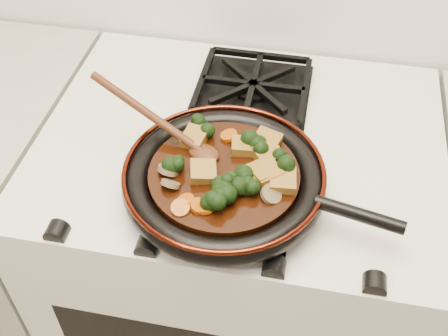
# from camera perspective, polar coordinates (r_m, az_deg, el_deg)

# --- Properties ---
(stove) EXTENTS (0.76, 0.60, 0.90)m
(stove) POSITION_cam_1_polar(r_m,az_deg,el_deg) (1.41, 1.32, -10.57)
(stove) COLOR silver
(stove) RESTS_ON ground
(burner_grate_front) EXTENTS (0.23, 0.23, 0.03)m
(burner_grate_front) POSITION_cam_1_polar(r_m,az_deg,el_deg) (0.95, 0.29, -2.01)
(burner_grate_front) COLOR black
(burner_grate_front) RESTS_ON stove
(burner_grate_back) EXTENTS (0.23, 0.23, 0.03)m
(burner_grate_back) POSITION_cam_1_polar(r_m,az_deg,el_deg) (1.16, 2.95, 8.13)
(burner_grate_back) COLOR black
(burner_grate_back) RESTS_ON stove
(skillet) EXTENTS (0.46, 0.34, 0.05)m
(skillet) POSITION_cam_1_polar(r_m,az_deg,el_deg) (0.93, 0.12, -1.16)
(skillet) COLOR black
(skillet) RESTS_ON burner_grate_front
(braising_sauce) EXTENTS (0.25, 0.25, 0.02)m
(braising_sauce) POSITION_cam_1_polar(r_m,az_deg,el_deg) (0.92, -0.00, -0.91)
(braising_sauce) COLOR black
(braising_sauce) RESTS_ON skillet
(tofu_cube_0) EXTENTS (0.05, 0.05, 0.03)m
(tofu_cube_0) POSITION_cam_1_polar(r_m,az_deg,el_deg) (0.96, 4.38, 2.70)
(tofu_cube_0) COLOR olive
(tofu_cube_0) RESTS_ON braising_sauce
(tofu_cube_1) EXTENTS (0.05, 0.05, 0.03)m
(tofu_cube_1) POSITION_cam_1_polar(r_m,az_deg,el_deg) (0.90, 5.96, -1.34)
(tofu_cube_1) COLOR olive
(tofu_cube_1) RESTS_ON braising_sauce
(tofu_cube_2) EXTENTS (0.04, 0.05, 0.03)m
(tofu_cube_2) POSITION_cam_1_polar(r_m,az_deg,el_deg) (0.96, -3.00, 2.99)
(tofu_cube_2) COLOR olive
(tofu_cube_2) RESTS_ON braising_sauce
(tofu_cube_3) EXTENTS (0.06, 0.06, 0.03)m
(tofu_cube_3) POSITION_cam_1_polar(r_m,az_deg,el_deg) (0.90, 4.08, -0.56)
(tofu_cube_3) COLOR olive
(tofu_cube_3) RESTS_ON braising_sauce
(tofu_cube_4) EXTENTS (0.04, 0.04, 0.02)m
(tofu_cube_4) POSITION_cam_1_polar(r_m,az_deg,el_deg) (0.95, 1.91, 2.17)
(tofu_cube_4) COLOR olive
(tofu_cube_4) RESTS_ON braising_sauce
(tofu_cube_5) EXTENTS (0.04, 0.05, 0.02)m
(tofu_cube_5) POSITION_cam_1_polar(r_m,az_deg,el_deg) (0.90, 3.48, -0.80)
(tofu_cube_5) COLOR olive
(tofu_cube_5) RESTS_ON braising_sauce
(tofu_cube_6) EXTENTS (0.06, 0.06, 0.03)m
(tofu_cube_6) POSITION_cam_1_polar(r_m,az_deg,el_deg) (0.93, 4.47, 1.25)
(tofu_cube_6) COLOR olive
(tofu_cube_6) RESTS_ON braising_sauce
(tofu_cube_7) EXTENTS (0.06, 0.06, 0.03)m
(tofu_cube_7) POSITION_cam_1_polar(r_m,az_deg,el_deg) (0.90, 4.26, -0.56)
(tofu_cube_7) COLOR olive
(tofu_cube_7) RESTS_ON braising_sauce
(tofu_cube_8) EXTENTS (0.05, 0.05, 0.03)m
(tofu_cube_8) POSITION_cam_1_polar(r_m,az_deg,el_deg) (0.90, -2.15, -0.47)
(tofu_cube_8) COLOR olive
(tofu_cube_8) RESTS_ON braising_sauce
(broccoli_floret_0) EXTENTS (0.07, 0.08, 0.06)m
(broccoli_floret_0) POSITION_cam_1_polar(r_m,az_deg,el_deg) (0.89, 2.31, -1.60)
(broccoli_floret_0) COLOR black
(broccoli_floret_0) RESTS_ON braising_sauce
(broccoli_floret_1) EXTENTS (0.06, 0.07, 0.06)m
(broccoli_floret_1) POSITION_cam_1_polar(r_m,az_deg,el_deg) (0.86, -0.56, -3.46)
(broccoli_floret_1) COLOR black
(broccoli_floret_1) RESTS_ON braising_sauce
(broccoli_floret_2) EXTENTS (0.06, 0.06, 0.06)m
(broccoli_floret_2) POSITION_cam_1_polar(r_m,az_deg,el_deg) (0.87, -0.94, -2.74)
(broccoli_floret_2) COLOR black
(broccoli_floret_2) RESTS_ON braising_sauce
(broccoli_floret_3) EXTENTS (0.08, 0.07, 0.07)m
(broccoli_floret_3) POSITION_cam_1_polar(r_m,az_deg,el_deg) (0.92, -5.26, 0.69)
(broccoli_floret_3) COLOR black
(broccoli_floret_3) RESTS_ON braising_sauce
(broccoli_floret_4) EXTENTS (0.08, 0.08, 0.07)m
(broccoli_floret_4) POSITION_cam_1_polar(r_m,az_deg,el_deg) (0.94, 3.20, 2.13)
(broccoli_floret_4) COLOR black
(broccoli_floret_4) RESTS_ON braising_sauce
(broccoli_floret_5) EXTENTS (0.08, 0.08, 0.07)m
(broccoli_floret_5) POSITION_cam_1_polar(r_m,az_deg,el_deg) (0.98, -2.18, 4.20)
(broccoli_floret_5) COLOR black
(broccoli_floret_5) RESTS_ON braising_sauce
(broccoli_floret_6) EXTENTS (0.07, 0.07, 0.06)m
(broccoli_floret_6) POSITION_cam_1_polar(r_m,az_deg,el_deg) (0.92, 6.11, 0.45)
(broccoli_floret_6) COLOR black
(broccoli_floret_6) RESTS_ON braising_sauce
(broccoli_floret_7) EXTENTS (0.08, 0.08, 0.07)m
(broccoli_floret_7) POSITION_cam_1_polar(r_m,az_deg,el_deg) (0.88, 0.43, -1.46)
(broccoli_floret_7) COLOR black
(broccoli_floret_7) RESTS_ON braising_sauce
(carrot_coin_0) EXTENTS (0.03, 0.03, 0.02)m
(carrot_coin_0) POSITION_cam_1_polar(r_m,az_deg,el_deg) (0.86, -2.56, -3.88)
(carrot_coin_0) COLOR #A54104
(carrot_coin_0) RESTS_ON braising_sauce
(carrot_coin_1) EXTENTS (0.03, 0.03, 0.02)m
(carrot_coin_1) POSITION_cam_1_polar(r_m,az_deg,el_deg) (0.86, -4.46, -4.07)
(carrot_coin_1) COLOR #A54104
(carrot_coin_1) RESTS_ON braising_sauce
(carrot_coin_2) EXTENTS (0.03, 0.03, 0.02)m
(carrot_coin_2) POSITION_cam_1_polar(r_m,az_deg,el_deg) (0.91, 5.99, -0.51)
(carrot_coin_2) COLOR #A54104
(carrot_coin_2) RESTS_ON braising_sauce
(carrot_coin_3) EXTENTS (0.03, 0.03, 0.01)m
(carrot_coin_3) POSITION_cam_1_polar(r_m,az_deg,el_deg) (0.87, -3.88, -3.28)
(carrot_coin_3) COLOR #A54104
(carrot_coin_3) RESTS_ON braising_sauce
(carrot_coin_4) EXTENTS (0.03, 0.03, 0.01)m
(carrot_coin_4) POSITION_cam_1_polar(r_m,az_deg,el_deg) (0.86, -1.89, -3.95)
(carrot_coin_4) COLOR #A54104
(carrot_coin_4) RESTS_ON braising_sauce
(carrot_coin_5) EXTENTS (0.03, 0.03, 0.02)m
(carrot_coin_5) POSITION_cam_1_polar(r_m,az_deg,el_deg) (0.97, 0.52, 3.32)
(carrot_coin_5) COLOR #A54104
(carrot_coin_5) RESTS_ON braising_sauce
(mushroom_slice_0) EXTENTS (0.04, 0.04, 0.03)m
(mushroom_slice_0) POSITION_cam_1_polar(r_m,az_deg,el_deg) (0.89, -5.45, -1.61)
(mushroom_slice_0) COLOR brown
(mushroom_slice_0) RESTS_ON braising_sauce
(mushroom_slice_1) EXTENTS (0.05, 0.05, 0.02)m
(mushroom_slice_1) POSITION_cam_1_polar(r_m,az_deg,el_deg) (0.91, -5.67, -0.21)
(mushroom_slice_1) COLOR brown
(mushroom_slice_1) RESTS_ON braising_sauce
(mushroom_slice_2) EXTENTS (0.04, 0.04, 0.02)m
(mushroom_slice_2) POSITION_cam_1_polar(r_m,az_deg,el_deg) (0.88, 4.80, -2.66)
(mushroom_slice_2) COLOR brown
(mushroom_slice_2) RESTS_ON braising_sauce
(wooden_spoon) EXTENTS (0.15, 0.08, 0.24)m
(wooden_spoon) POSITION_cam_1_polar(r_m,az_deg,el_deg) (0.96, -5.36, 3.85)
(wooden_spoon) COLOR #46210F
(wooden_spoon) RESTS_ON braising_sauce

